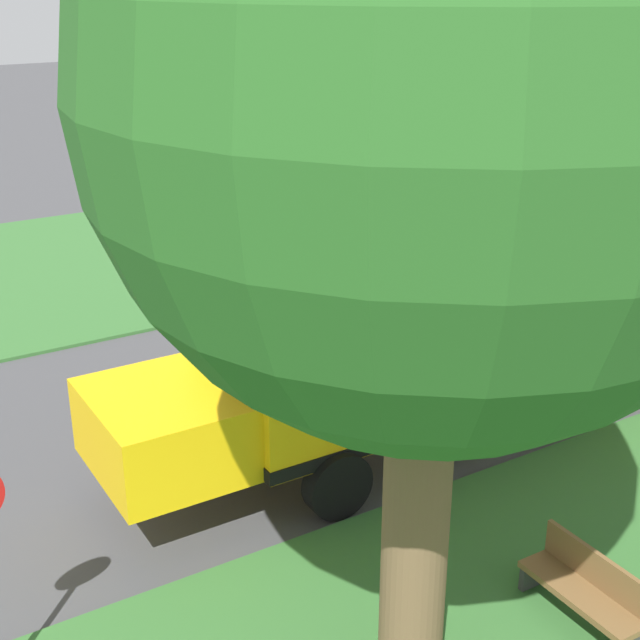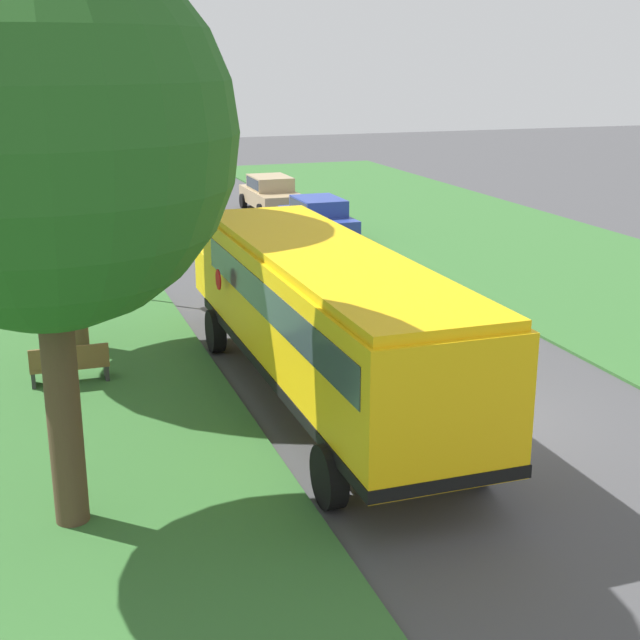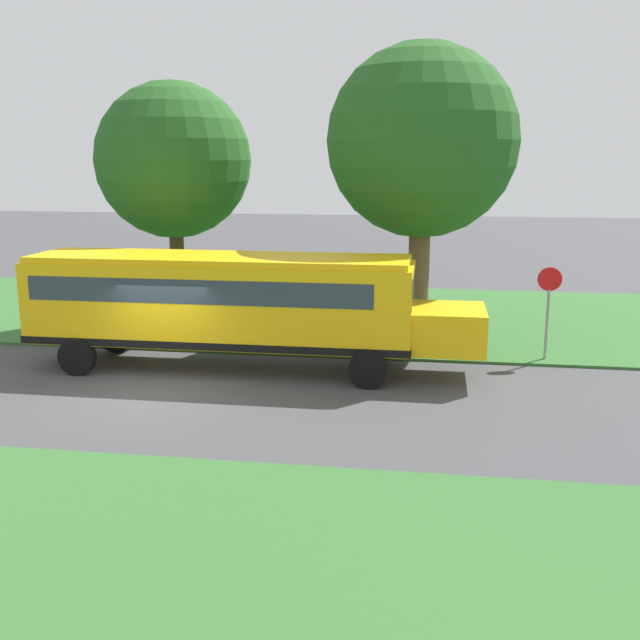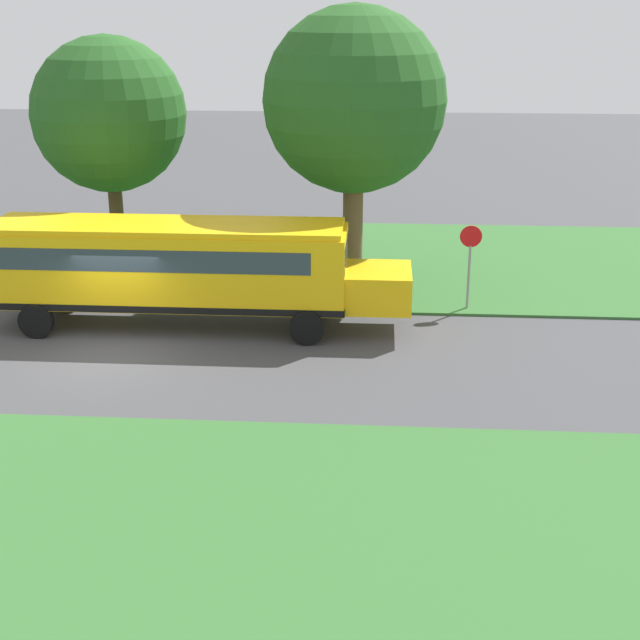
# 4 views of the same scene
# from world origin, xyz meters

# --- Properties ---
(ground_plane) EXTENTS (120.00, 120.00, 0.00)m
(ground_plane) POSITION_xyz_m (0.00, 0.00, 0.00)
(ground_plane) COLOR #424244
(grass_verge) EXTENTS (12.00, 80.00, 0.08)m
(grass_verge) POSITION_xyz_m (-10.00, 0.00, 0.04)
(grass_verge) COLOR #33662D
(grass_verge) RESTS_ON ground
(school_bus) EXTENTS (2.85, 12.42, 3.16)m
(school_bus) POSITION_xyz_m (-2.49, 1.49, 1.92)
(school_bus) COLOR yellow
(school_bus) RESTS_ON ground
(oak_tree_beside_bus) EXTENTS (5.19, 5.19, 8.27)m
(oak_tree_beside_bus) POSITION_xyz_m (-7.43, -1.70, 5.66)
(oak_tree_beside_bus) COLOR #4C3826
(oak_tree_beside_bus) RESTS_ON ground
(oak_tree_roadside_mid) EXTENTS (5.94, 5.94, 9.24)m
(oak_tree_roadside_mid) POSITION_xyz_m (-6.83, 6.50, 6.16)
(oak_tree_roadside_mid) COLOR brown
(oak_tree_roadside_mid) RESTS_ON ground
(stop_sign) EXTENTS (0.08, 0.68, 2.74)m
(stop_sign) POSITION_xyz_m (-4.60, 10.21, 1.74)
(stop_sign) COLOR gray
(stop_sign) RESTS_ON ground
(park_bench) EXTENTS (1.60, 0.51, 0.92)m
(park_bench) POSITION_xyz_m (-7.12, 4.13, 0.47)
(park_bench) COLOR brown
(park_bench) RESTS_ON ground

